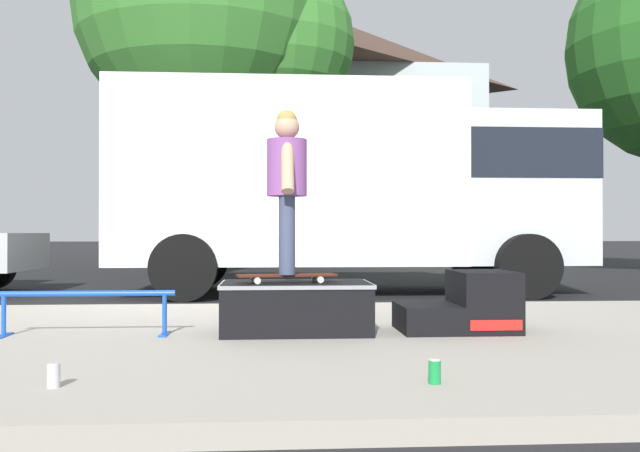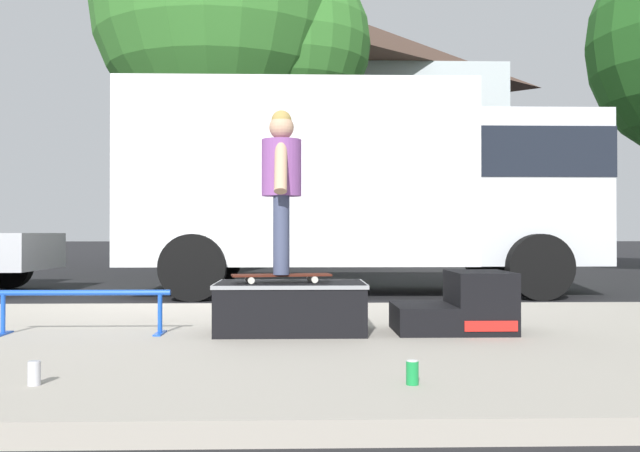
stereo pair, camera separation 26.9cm
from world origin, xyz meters
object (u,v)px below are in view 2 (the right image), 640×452
at_px(skateboard, 281,276).
at_px(soda_can, 412,373).
at_px(box_truck, 361,181).
at_px(skater_kid, 281,178).
at_px(skate_box, 291,306).
at_px(street_tree_neighbour, 235,19).
at_px(kicker_ramp, 462,307).
at_px(soda_can_b, 34,373).
at_px(grind_rail, 82,301).

height_order(skateboard, soda_can, skateboard).
relative_size(skateboard, box_truck, 0.12).
relative_size(skater_kid, soda_can, 10.30).
height_order(skate_box, street_tree_neighbour, street_tree_neighbour).
relative_size(kicker_ramp, street_tree_neighbour, 0.11).
height_order(skateboard, soda_can_b, skateboard).
relative_size(kicker_ramp, skater_kid, 0.71).
bearing_deg(street_tree_neighbour, box_truck, -64.06).
distance_m(box_truck, street_tree_neighbour, 6.66).
bearing_deg(soda_can_b, skate_box, 55.85).
bearing_deg(soda_can, skateboard, 110.70).
bearing_deg(soda_can, grind_rail, 140.24).
distance_m(grind_rail, soda_can, 2.98).
relative_size(box_truck, street_tree_neighbour, 0.81).
bearing_deg(box_truck, skateboard, -102.01).
distance_m(skater_kid, box_truck, 5.21).
xyz_separation_m(grind_rail, box_truck, (2.64, 5.12, 1.32)).
xyz_separation_m(skater_kid, soda_can_b, (-1.23, -1.89, -1.17)).
xyz_separation_m(soda_can, box_truck, (0.35, 7.02, 1.52)).
bearing_deg(skateboard, soda_can_b, -123.13).
distance_m(soda_can_b, box_truck, 7.51).
xyz_separation_m(kicker_ramp, skateboard, (-1.45, -0.03, 0.25)).
bearing_deg(kicker_ramp, grind_rail, -178.76).
distance_m(kicker_ramp, soda_can_b, 3.30).
bearing_deg(soda_can, street_tree_neighbour, 99.60).
xyz_separation_m(skate_box, soda_can_b, (-1.31, -1.92, -0.15)).
xyz_separation_m(skate_box, grind_rail, (-1.63, -0.07, 0.04)).
bearing_deg(skateboard, soda_can, -69.30).
height_order(grind_rail, skateboard, skateboard).
relative_size(skate_box, grind_rail, 0.86).
height_order(kicker_ramp, grind_rail, kicker_ramp).
relative_size(skater_kid, soda_can_b, 10.30).
distance_m(skater_kid, street_tree_neighbour, 10.89).
bearing_deg(grind_rail, skate_box, 2.30).
bearing_deg(kicker_ramp, skater_kid, -178.63).
height_order(kicker_ramp, soda_can, kicker_ramp).
relative_size(skate_box, soda_can_b, 9.39).
xyz_separation_m(kicker_ramp, skater_kid, (-1.45, -0.03, 1.03)).
bearing_deg(street_tree_neighbour, skate_box, -82.24).
distance_m(skater_kid, soda_can_b, 2.54).
bearing_deg(skateboard, box_truck, 77.99).
relative_size(soda_can_b, box_truck, 0.02).
xyz_separation_m(skater_kid, street_tree_neighbour, (-1.28, 9.94, 4.26)).
relative_size(kicker_ramp, soda_can, 7.30).
height_order(skate_box, grind_rail, skate_box).
xyz_separation_m(kicker_ramp, soda_can_b, (-2.68, -1.92, -0.14)).
xyz_separation_m(kicker_ramp, soda_can, (-0.72, -1.97, -0.14)).
xyz_separation_m(skateboard, soda_can, (0.73, -1.93, -0.39)).
distance_m(skate_box, street_tree_neighbour, 11.31).
relative_size(grind_rail, box_truck, 0.20).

